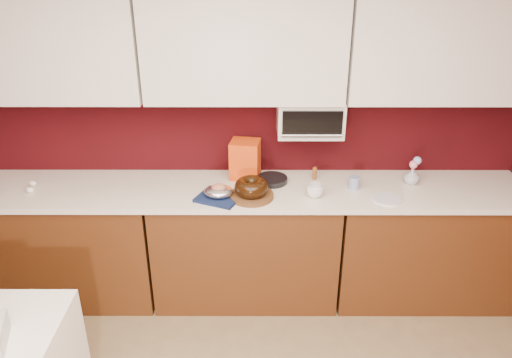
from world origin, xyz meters
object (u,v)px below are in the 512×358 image
object	(u,v)px
toaster_oven	(310,116)
foil_ham_nest	(219,191)
flower_vase	(412,175)
blue_jar	(354,183)
bundt_cake	(252,187)
pandoro_box	(245,159)
coffee_mug	(315,189)

from	to	relation	value
toaster_oven	foil_ham_nest	world-z (taller)	toaster_oven
flower_vase	blue_jar	bearing A→B (deg)	-169.33
bundt_cake	flower_vase	size ratio (longest dim) A/B	1.73
toaster_oven	bundt_cake	world-z (taller)	toaster_oven
pandoro_box	coffee_mug	bearing A→B (deg)	-24.74
foil_ham_nest	flower_vase	bearing A→B (deg)	9.98
toaster_oven	coffee_mug	distance (m)	0.51
coffee_mug	flower_vase	size ratio (longest dim) A/B	0.81
foil_ham_nest	pandoro_box	size ratio (longest dim) A/B	0.70
pandoro_box	blue_jar	bearing A→B (deg)	-5.07
bundt_cake	pandoro_box	distance (m)	0.34
toaster_oven	pandoro_box	xyz separation A→B (m)	(-0.45, 0.03, -0.33)
pandoro_box	flower_vase	world-z (taller)	pandoro_box
toaster_oven	coffee_mug	bearing A→B (deg)	-85.17
bundt_cake	flower_vase	distance (m)	1.16
toaster_oven	coffee_mug	world-z (taller)	toaster_oven
bundt_cake	foil_ham_nest	world-z (taller)	bundt_cake
foil_ham_nest	blue_jar	world-z (taller)	foil_ham_nest
blue_jar	flower_vase	xyz separation A→B (m)	(0.42, 0.08, 0.02)
toaster_oven	coffee_mug	xyz separation A→B (m)	(0.02, -0.29, -0.42)
bundt_cake	flower_vase	xyz separation A→B (m)	(1.14, 0.22, -0.01)
foil_ham_nest	pandoro_box	bearing A→B (deg)	64.04
pandoro_box	coffee_mug	size ratio (longest dim) A/B	2.59
pandoro_box	flower_vase	xyz separation A→B (m)	(1.19, -0.11, -0.07)
toaster_oven	pandoro_box	world-z (taller)	toaster_oven
flower_vase	coffee_mug	bearing A→B (deg)	-163.85
toaster_oven	foil_ham_nest	size ratio (longest dim) A/B	2.29
pandoro_box	blue_jar	world-z (taller)	pandoro_box
bundt_cake	blue_jar	size ratio (longest dim) A/B	2.61
bundt_cake	pandoro_box	bearing A→B (deg)	98.49
toaster_oven	foil_ham_nest	bearing A→B (deg)	-152.57
bundt_cake	foil_ham_nest	xyz separation A→B (m)	(-0.22, -0.02, -0.03)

